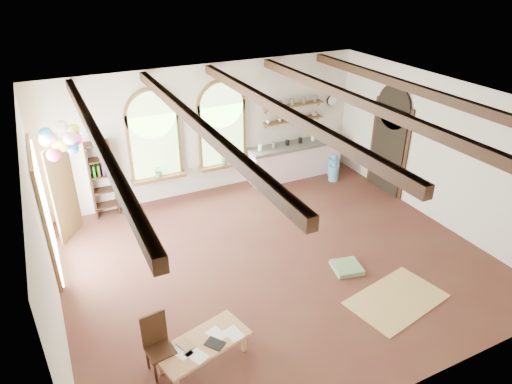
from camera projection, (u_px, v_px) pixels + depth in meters
floor at (276, 259)px, 9.13m from camera, size 8.00×8.00×0.00m
ceiling_beams at (280, 109)px, 7.70m from camera, size 6.20×6.80×0.18m
window_left at (154, 139)px, 10.56m from camera, size 1.30×0.28×2.20m
window_right at (222, 128)px, 11.22m from camera, size 1.30×0.28×2.20m
left_doorway at (45, 213)px, 8.49m from camera, size 0.10×1.90×2.50m
right_doorway at (388, 150)px, 11.36m from camera, size 0.10×1.30×2.40m
kitchen_counter at (295, 160)px, 12.35m from camera, size 2.68×0.62×0.94m
wall_shelf_lower at (293, 120)px, 12.00m from camera, size 1.70×0.24×0.04m
wall_shelf_upper at (294, 105)px, 11.81m from camera, size 1.70×0.24×0.04m
wall_clock at (332, 100)px, 12.38m from camera, size 0.32×0.04×0.32m
bookshelf at (102, 180)px, 10.30m from camera, size 0.53×0.32×1.80m
coffee_table at (203, 344)px, 6.68m from camera, size 1.50×0.96×0.39m
side_chair at (160, 356)px, 6.59m from camera, size 0.42×0.42×0.95m
floor_mat at (396, 299)px, 8.06m from camera, size 1.88×1.36×0.02m
floor_cushion at (347, 267)px, 8.82m from camera, size 0.62×0.62×0.09m
water_jug_a at (334, 173)px, 12.23m from camera, size 0.27×0.27×0.52m
water_jug_b at (334, 166)px, 12.52m from camera, size 0.31×0.31×0.61m
balloon_cluster at (61, 140)px, 8.56m from camera, size 0.76×0.79×1.15m
table_book at (181, 349)px, 6.53m from camera, size 0.26×0.31×0.02m
tablet at (215, 344)px, 6.63m from camera, size 0.32×0.34×0.01m
potted_plant_left at (159, 171)px, 10.83m from camera, size 0.27×0.23×0.30m
potted_plant_right at (225, 158)px, 11.50m from camera, size 0.27×0.23×0.30m
shelf_cup_a at (268, 122)px, 11.68m from camera, size 0.12×0.10×0.10m
shelf_cup_b at (280, 120)px, 11.81m from camera, size 0.10×0.10×0.09m
shelf_bowl_a at (292, 118)px, 11.96m from camera, size 0.22×0.22×0.05m
shelf_bowl_b at (303, 116)px, 12.09m from camera, size 0.20×0.20×0.06m
shelf_vase at (314, 112)px, 12.20m from camera, size 0.18×0.18×0.19m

